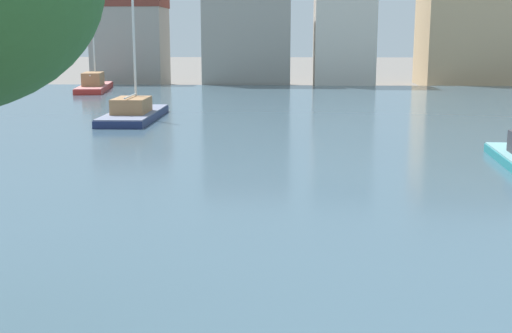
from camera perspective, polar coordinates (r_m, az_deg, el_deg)
harbor_water at (r=32.86m, az=3.72°, el=3.56°), size 82.99×49.55×0.39m
sailboat_red at (r=53.82m, az=-13.67°, el=6.67°), size 3.39×9.93×9.29m
sailboat_navy at (r=34.73m, az=-10.26°, el=4.35°), size 2.42×8.40×6.34m
townhouse_narrow_midrow at (r=62.80m, az=-10.77°, el=10.45°), size 6.51×5.23×7.90m
townhouse_corner_house at (r=60.72m, az=-0.71°, el=11.76°), size 7.85×6.20×10.31m
townhouse_wide_warehouse at (r=60.16m, az=7.58°, el=11.81°), size 5.28×6.23×10.60m
townhouse_end_terrace at (r=65.31m, az=17.79°, el=11.91°), size 8.47×7.50×11.92m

